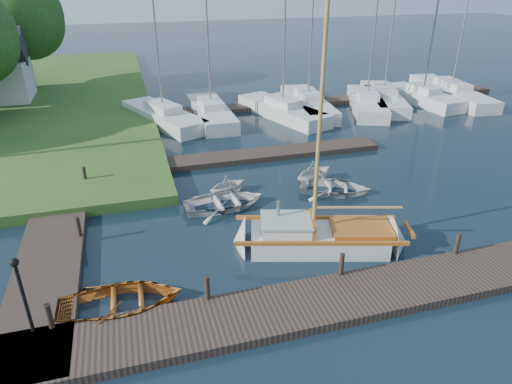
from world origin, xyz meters
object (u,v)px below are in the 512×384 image
object	(u,v)px
mooring_post_4	(79,227)
tree_7	(19,14)
marina_boat_3	(308,102)
marina_boat_4	(367,102)
mooring_post_1	(207,288)
marina_boat_2	(283,109)
tender_c	(335,186)
tender_d	(315,170)
marina_boat_1	(211,112)
dinghy	(121,298)
marina_boat_5	(383,97)
mooring_post_3	(457,244)
tender_a	(224,200)
marina_boat_0	(163,115)
mooring_post_2	(342,264)
sailboat	(322,239)
marina_boat_7	(451,91)
marina_boat_6	(423,96)
tender_b	(228,183)
lamp_post	(21,286)
mooring_post_0	(49,316)

from	to	relation	value
mooring_post_4	tree_7	bearing A→B (deg)	100.86
marina_boat_3	marina_boat_4	size ratio (longest dim) A/B	1.24
mooring_post_1	marina_boat_2	bearing A→B (deg)	64.37
tender_c	tender_d	distance (m)	1.51
marina_boat_1	marina_boat_4	xyz separation A→B (m)	(11.62, -0.71, 0.00)
dinghy	tender_d	xyz separation A→B (m)	(9.36, 7.04, 0.22)
marina_boat_1	marina_boat_5	xyz separation A→B (m)	(13.52, 0.17, 0.01)
mooring_post_3	tender_a	world-z (taller)	mooring_post_3
tender_a	marina_boat_5	distance (m)	20.34
mooring_post_3	marina_boat_1	size ratio (longest dim) A/B	0.09
marina_boat_0	marina_boat_5	world-z (taller)	marina_boat_0
marina_boat_0	mooring_post_4	bearing A→B (deg)	138.65
mooring_post_4	marina_boat_3	world-z (taller)	marina_boat_3
mooring_post_2	sailboat	distance (m)	2.19
tender_d	marina_boat_5	bearing A→B (deg)	-65.40
mooring_post_2	mooring_post_3	world-z (taller)	same
tender_d	marina_boat_1	bearing A→B (deg)	-9.25
tender_a	mooring_post_1	bearing A→B (deg)	159.03
marina_boat_7	marina_boat_1	bearing A→B (deg)	97.69
marina_boat_0	marina_boat_6	xyz separation A→B (m)	(19.88, -0.44, -0.00)
marina_boat_0	dinghy	bearing A→B (deg)	146.80
marina_boat_2	sailboat	bearing A→B (deg)	146.81
tender_c	marina_boat_0	xyz separation A→B (m)	(-6.59, 13.03, 0.24)
tender_b	tender_d	size ratio (longest dim) A/B	0.85
mooring_post_4	marina_boat_0	size ratio (longest dim) A/B	0.07
marina_boat_7	marina_boat_4	bearing A→B (deg)	103.98
lamp_post	marina_boat_1	world-z (taller)	marina_boat_1
tender_b	tree_7	size ratio (longest dim) A/B	0.21
lamp_post	tree_7	bearing A→B (deg)	97.34
marina_boat_0	marina_boat_7	world-z (taller)	marina_boat_0
mooring_post_1	tree_7	xyz separation A→B (m)	(-9.00, 31.05, 5.50)
marina_boat_5	marina_boat_7	bearing A→B (deg)	-69.74
marina_boat_0	lamp_post	bearing A→B (deg)	140.32
dinghy	marina_boat_5	size ratio (longest dim) A/B	0.34
lamp_post	tender_c	size ratio (longest dim) A/B	0.74
mooring_post_1	marina_boat_6	distance (m)	27.83
tender_b	marina_boat_6	world-z (taller)	marina_boat_6
tender_d	marina_boat_3	world-z (taller)	marina_boat_3
mooring_post_2	tender_d	distance (m)	8.00
marina_boat_2	marina_boat_3	xyz separation A→B (m)	(2.39, 1.20, 0.01)
mooring_post_1	sailboat	distance (m)	5.24
mooring_post_3	dinghy	xyz separation A→B (m)	(-11.59, 0.64, -0.31)
mooring_post_1	marina_boat_7	bearing A→B (deg)	39.65
tender_a	tree_7	distance (m)	27.70
mooring_post_1	tender_d	bearing A→B (deg)	48.57
marina_boat_7	marina_boat_6	bearing A→B (deg)	110.17
tender_a	mooring_post_3	bearing A→B (deg)	-135.47
marina_boat_6	marina_boat_7	world-z (taller)	marina_boat_7
marina_boat_2	mooring_post_0	bearing A→B (deg)	124.91
sailboat	marina_boat_1	bearing A→B (deg)	108.98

